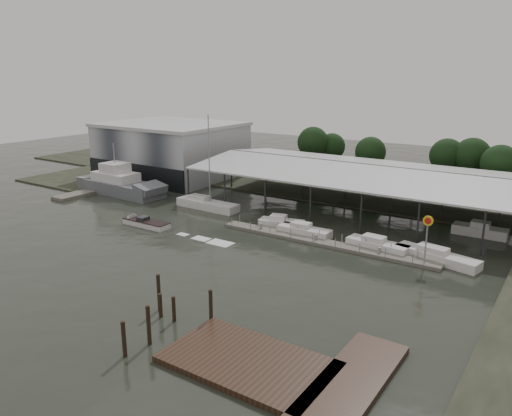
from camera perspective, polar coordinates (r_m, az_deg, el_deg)
The scene contains 18 objects.
ground at distance 61.02m, azimuth -9.39°, elevation -4.12°, with size 200.00×200.00×0.00m, color #272C23.
land_strip_far at distance 94.77m, azimuth 8.15°, elevation 3.02°, with size 140.00×30.00×0.30m.
land_strip_west at distance 109.09m, azimuth -14.11°, elevation 4.34°, with size 20.00×40.00×0.30m.
storage_warehouse at distance 99.70m, azimuth -9.63°, elevation 6.60°, with size 24.50×20.50×10.50m.
covered_boat_shed at distance 74.60m, azimuth 15.40°, elevation 4.00°, with size 58.24×24.00×6.96m.
trawler_dock at distance 91.45m, azimuth -17.25°, elevation 2.12°, with size 3.00×18.00×0.50m.
floating_dock at distance 60.66m, azimuth 7.68°, elevation -3.97°, with size 28.00×2.00×1.40m.
shell_fuel_sign at distance 55.62m, azimuth 18.97°, elevation -2.45°, with size 1.10×0.18×5.55m.
boardwalk_platform at distance 36.42m, azimuth 3.28°, elevation -17.90°, with size 15.00×12.00×0.50m.
grey_trawler at distance 87.57m, azimuth -15.22°, elevation 2.60°, with size 17.56×5.72×8.84m.
white_sailboat at distance 75.90m, azimuth -5.65°, elevation 0.43°, with size 10.50×2.85×14.32m.
speedboat_underway at distance 69.06m, azimuth -12.79°, elevation -1.64°, with size 18.64×2.50×2.00m.
moored_cruiser_0 at distance 66.52m, azimuth 2.89°, elevation -1.72°, with size 6.30×3.61×1.70m.
moored_cruiser_1 at distance 63.50m, azimuth 5.51°, elevation -2.61°, with size 6.90×2.31×1.70m.
moored_cruiser_2 at distance 59.86m, azimuth 13.67°, elevation -4.13°, with size 7.43×2.81×1.70m.
moored_cruiser_3 at distance 58.26m, azimuth 19.90°, elevation -5.18°, with size 9.53×4.16×1.70m.
mooring_pilings at distance 41.89m, azimuth -10.53°, elevation -11.96°, with size 5.42×7.93×3.91m.
horizon_tree_line at distance 92.72m, azimuth 21.87°, elevation 5.39°, with size 66.15×11.61×9.41m.
Camera 1 is at (39.79, -41.63, 20.19)m, focal length 35.00 mm.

